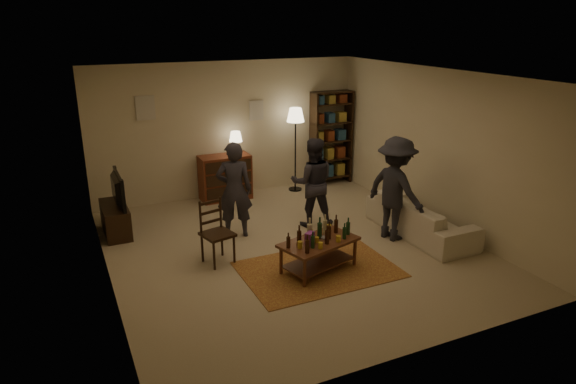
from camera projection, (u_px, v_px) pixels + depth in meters
floor at (292, 248)px, 8.16m from camera, size 6.00×6.00×0.00m
room_shell at (196, 109)px, 9.88m from camera, size 6.00×6.00×6.00m
rug at (318, 269)px, 7.46m from camera, size 2.20×1.50×0.01m
coffee_table at (319, 244)px, 7.33m from camera, size 1.25×0.90×0.80m
dining_chair at (215, 229)px, 7.57m from camera, size 0.51×0.51×0.98m
tv_stand at (115, 212)px, 8.61m from camera, size 0.40×1.00×1.06m
dresser at (226, 176)px, 10.27m from camera, size 1.00×0.50×1.36m
bookshelf at (331, 137)px, 11.11m from camera, size 0.90×0.34×2.02m
floor_lamp at (296, 121)px, 10.47m from camera, size 0.36×0.36×1.75m
sofa at (421, 217)px, 8.60m from camera, size 0.81×2.08×0.61m
person_left at (234, 190)px, 8.39m from camera, size 0.67×0.54×1.61m
person_right at (313, 183)px, 8.84m from camera, size 0.92×0.83×1.57m
person_by_sofa at (396, 189)px, 8.29m from camera, size 0.86×1.22×1.71m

